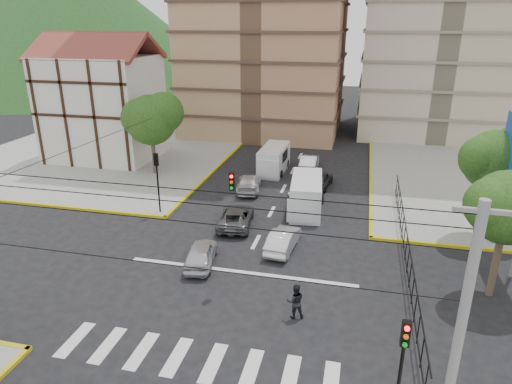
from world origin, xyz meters
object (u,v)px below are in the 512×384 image
(van_left_lane, at_px, (273,161))
(pedestrian_crosswalk, at_px, (295,301))
(traffic_light_nw, at_px, (157,173))
(car_silver_front_left, at_px, (201,254))
(van_right_lane, at_px, (306,197))
(traffic_light_se, at_px, (402,359))
(car_white_front_right, at_px, (283,240))

(van_left_lane, distance_m, pedestrian_crosswalk, 21.82)
(traffic_light_nw, distance_m, pedestrian_crosswalk, 15.29)
(car_silver_front_left, bearing_deg, van_right_lane, -128.02)
(traffic_light_nw, xyz_separation_m, van_left_lane, (6.12, 11.22, -1.97))
(traffic_light_nw, height_order, pedestrian_crosswalk, traffic_light_nw)
(traffic_light_nw, bearing_deg, pedestrian_crosswalk, -41.15)
(traffic_light_se, xyz_separation_m, van_left_lane, (-9.48, 26.82, -1.97))
(traffic_light_nw, bearing_deg, van_left_lane, 61.40)
(traffic_light_nw, bearing_deg, car_silver_front_left, -49.17)
(traffic_light_nw, height_order, van_right_lane, traffic_light_nw)
(van_right_lane, relative_size, car_silver_front_left, 1.47)
(car_silver_front_left, distance_m, car_white_front_right, 5.14)
(van_right_lane, bearing_deg, van_left_lane, 110.07)
(traffic_light_nw, height_order, van_left_lane, traffic_light_nw)
(traffic_light_nw, xyz_separation_m, pedestrian_crosswalk, (11.39, -9.95, -2.23))
(van_right_lane, relative_size, car_white_front_right, 1.43)
(pedestrian_crosswalk, bearing_deg, car_silver_front_left, -49.08)
(van_right_lane, xyz_separation_m, pedestrian_crosswalk, (1.18, -12.71, -0.32))
(traffic_light_se, xyz_separation_m, car_silver_front_left, (-10.23, 9.38, -2.46))
(van_left_lane, relative_size, car_silver_front_left, 1.37)
(traffic_light_se, bearing_deg, car_silver_front_left, 137.47)
(pedestrian_crosswalk, bearing_deg, traffic_light_se, 109.48)
(traffic_light_nw, relative_size, car_white_front_right, 1.11)
(pedestrian_crosswalk, bearing_deg, traffic_light_nw, -58.40)
(car_white_front_right, bearing_deg, van_right_lane, -89.96)
(traffic_light_se, height_order, van_left_lane, traffic_light_se)
(traffic_light_se, distance_m, van_right_lane, 19.23)
(van_left_lane, height_order, pedestrian_crosswalk, van_left_lane)
(car_silver_front_left, xyz_separation_m, pedestrian_crosswalk, (6.02, -3.74, 0.22))
(car_white_front_right, relative_size, pedestrian_crosswalk, 2.25)
(traffic_light_se, xyz_separation_m, van_right_lane, (-5.40, 18.35, -1.91))
(car_silver_front_left, bearing_deg, car_white_front_right, -155.89)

